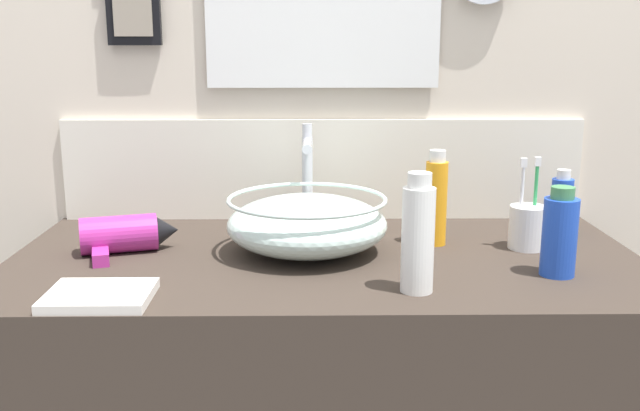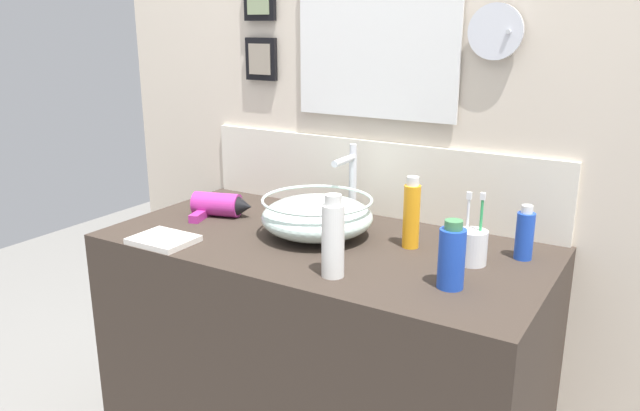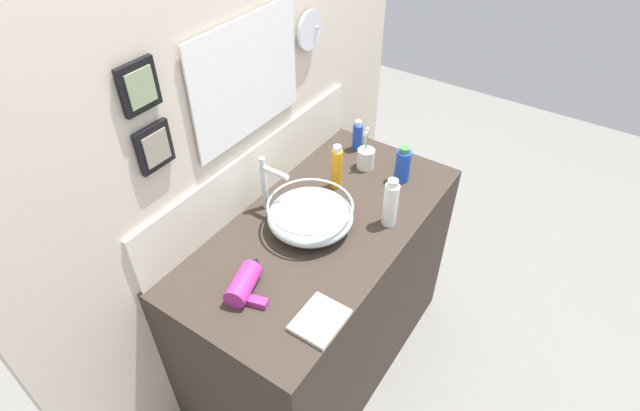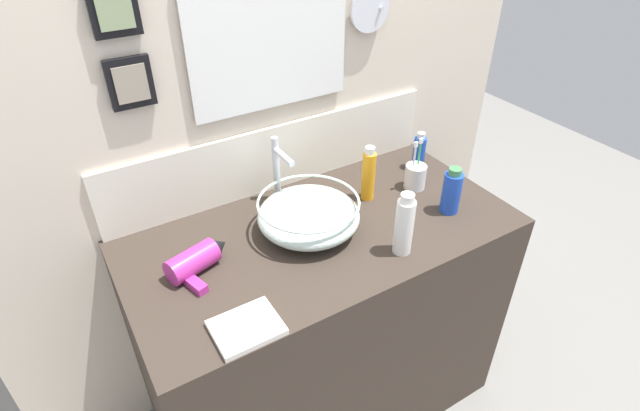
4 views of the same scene
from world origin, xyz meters
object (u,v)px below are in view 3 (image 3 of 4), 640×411
at_px(faucet, 267,181).
at_px(toothbrush_cup, 366,158).
at_px(hair_drier, 246,281).
at_px(spray_bottle, 358,136).
at_px(hand_towel, 320,320).
at_px(shampoo_bottle, 391,203).
at_px(lotion_bottle, 337,168).
at_px(soap_dispenser, 403,165).
at_px(glass_bowl_sink, 310,215).

xyz_separation_m(faucet, toothbrush_cup, (0.44, -0.17, -0.09)).
bearing_deg(hair_drier, spray_bottle, 7.35).
distance_m(faucet, hand_towel, 0.58).
relative_size(faucet, toothbrush_cup, 1.25).
bearing_deg(shampoo_bottle, toothbrush_cup, 43.92).
bearing_deg(spray_bottle, lotion_bottle, -166.31).
distance_m(toothbrush_cup, hand_towel, 0.82).
distance_m(faucet, spray_bottle, 0.55).
height_order(shampoo_bottle, spray_bottle, shampoo_bottle).
xyz_separation_m(lotion_bottle, hand_towel, (-0.59, -0.32, -0.08)).
xyz_separation_m(shampoo_bottle, lotion_bottle, (0.08, 0.28, -0.00)).
distance_m(toothbrush_cup, soap_dispenser, 0.17).
height_order(spray_bottle, lotion_bottle, lotion_bottle).
relative_size(hair_drier, hand_towel, 1.21).
bearing_deg(glass_bowl_sink, faucet, 90.00).
relative_size(shampoo_bottle, lotion_bottle, 1.03).
height_order(soap_dispenser, hand_towel, soap_dispenser).
bearing_deg(shampoo_bottle, hand_towel, -175.84).
relative_size(soap_dispenser, lotion_bottle, 0.82).
height_order(faucet, shampoo_bottle, faucet).
relative_size(faucet, soap_dispenser, 1.44).
bearing_deg(hair_drier, glass_bowl_sink, -0.92).
height_order(toothbrush_cup, shampoo_bottle, shampoo_bottle).
xyz_separation_m(hair_drier, shampoo_bottle, (0.54, -0.23, 0.06)).
height_order(lotion_bottle, hand_towel, lotion_bottle).
bearing_deg(hand_towel, hair_drier, 94.97).
height_order(faucet, spray_bottle, faucet).
height_order(hair_drier, hand_towel, hair_drier).
distance_m(faucet, lotion_bottle, 0.30).
bearing_deg(faucet, lotion_bottle, -28.32).
distance_m(lotion_bottle, hand_towel, 0.68).
distance_m(soap_dispenser, hand_towel, 0.79).
relative_size(hair_drier, shampoo_bottle, 0.99).
distance_m(toothbrush_cup, shampoo_bottle, 0.36).
bearing_deg(lotion_bottle, hand_towel, -151.78).
distance_m(toothbrush_cup, lotion_bottle, 0.19).
height_order(toothbrush_cup, soap_dispenser, toothbrush_cup).
bearing_deg(shampoo_bottle, glass_bowl_sink, 128.74).
xyz_separation_m(toothbrush_cup, lotion_bottle, (-0.18, 0.03, 0.05)).
bearing_deg(lotion_bottle, glass_bowl_sink, -168.49).
bearing_deg(hand_towel, soap_dispenser, 8.60).
distance_m(spray_bottle, hand_towel, 0.96).
xyz_separation_m(glass_bowl_sink, faucet, (0.00, 0.19, 0.07)).
distance_m(faucet, soap_dispenser, 0.56).
xyz_separation_m(glass_bowl_sink, spray_bottle, (0.54, 0.12, 0.01)).
relative_size(glass_bowl_sink, shampoo_bottle, 1.56).
bearing_deg(spray_bottle, faucet, 172.40).
bearing_deg(soap_dispenser, hand_towel, -171.40).
height_order(shampoo_bottle, hand_towel, shampoo_bottle).
bearing_deg(glass_bowl_sink, lotion_bottle, 11.51).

